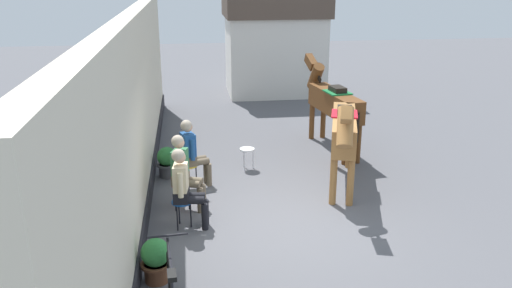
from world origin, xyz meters
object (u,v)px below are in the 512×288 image
Objects in this scene: seated_visitor_middle at (184,169)px; spare_stool_white at (247,151)px; seated_visitor_near at (185,185)px; saddled_horse_far at (333,102)px; saddled_horse_near at (344,131)px; seated_visitor_far at (192,150)px; flower_planter_farthest at (167,161)px; flower_planter_nearest at (156,259)px.

seated_visitor_middle is 3.02× the size of spare_stool_white.
seated_visitor_near is 5.06m from saddled_horse_far.
saddled_horse_near is at bearing -35.02° from spare_stool_white.
flower_planter_farthest is at bearing 129.44° from seated_visitor_far.
seated_visitor_near reaches higher than spare_stool_white.
seated_visitor_far is at bearing 85.48° from seated_visitor_near.
saddled_horse_near is 3.67m from flower_planter_farthest.
seated_visitor_far is at bearing 172.76° from saddled_horse_near.
seated_visitor_middle is at bearing -98.94° from seated_visitor_far.
seated_visitor_far is 3.33m from flower_planter_nearest.
saddled_horse_near reaches higher than flower_planter_farthest.
saddled_horse_near is 2.25m from spare_stool_white.
seated_visitor_middle is 3.17m from saddled_horse_near.
seated_visitor_far is 0.47× the size of saddled_horse_far.
flower_planter_farthest is at bearing 89.36° from flower_planter_nearest.
spare_stool_white is at bearing 62.72° from seated_visitor_near.
flower_planter_nearest is at bearing -90.64° from flower_planter_farthest.
seated_visitor_near is at bearing -94.52° from seated_visitor_far.
flower_planter_farthest is at bearing -172.49° from spare_stool_white.
seated_visitor_middle and seated_visitor_far have the same top height.
seated_visitor_middle is 1.71m from flower_planter_farthest.
flower_planter_farthest is at bearing 163.86° from saddled_horse_near.
saddled_horse_far is 6.48× the size of spare_stool_white.
flower_planter_nearest is at bearing -140.32° from saddled_horse_near.
seated_visitor_middle is at bearing 80.00° from flower_planter_nearest.
saddled_horse_near is at bearing -16.14° from flower_planter_farthest.
flower_planter_nearest is 3.88m from flower_planter_farthest.
seated_visitor_middle is at bearing -77.56° from flower_planter_farthest.
seated_visitor_near is 1.00× the size of seated_visitor_far.
flower_planter_farthest is at bearing 99.16° from seated_visitor_near.
saddled_horse_far is (0.42, 2.31, 0.00)m from saddled_horse_near.
seated_visitor_middle reaches higher than flower_planter_nearest.
saddled_horse_far is at bearing 30.07° from seated_visitor_far.
saddled_horse_near is at bearing -100.29° from saddled_horse_far.
seated_visitor_near reaches higher than flower_planter_farthest.
seated_visitor_middle is 1.00m from seated_visitor_far.
seated_visitor_far is (0.14, 1.71, 0.00)m from seated_visitor_near.
flower_planter_farthest is 1.71m from spare_stool_white.
flower_planter_nearest reaches higher than spare_stool_white.
seated_visitor_far is 3.02× the size of spare_stool_white.
saddled_horse_far is (3.48, 3.65, 0.38)m from seated_visitor_near.
seated_visitor_near is at bearing -133.62° from saddled_horse_far.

